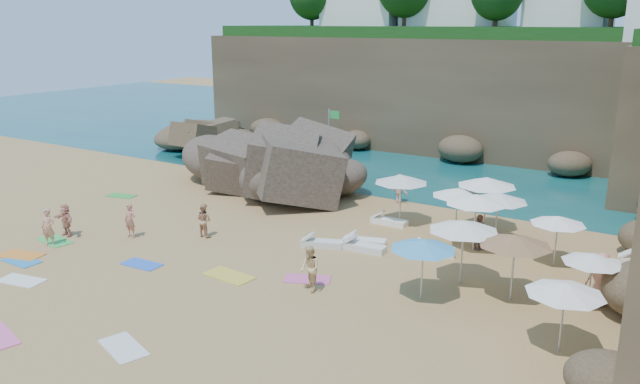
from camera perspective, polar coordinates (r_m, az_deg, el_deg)
The scene contains 42 objects.
ground at distance 26.40m, azimuth -7.19°, elevation -5.04°, with size 120.00×120.00×0.00m, color tan.
seawater at distance 52.32m, azimuth 14.11°, elevation 4.82°, with size 120.00×120.00×0.00m, color #0C4751.
cliff_back at distance 46.43m, azimuth 14.80°, elevation 8.48°, with size 44.00×8.00×8.00m, color brown.
rock_promontory at distance 45.08m, azimuth -5.18°, elevation 3.58°, with size 12.00×7.00×2.00m, color brown, non-canonical shape.
marina_masts at distance 59.06m, azimuth -1.23°, elevation 9.37°, with size 3.10×0.10×6.00m.
rock_outcrop at distance 35.27m, azimuth -4.75°, elevation 0.27°, with size 8.75×6.56×3.50m, color brown, non-canonical shape.
flag_pole at distance 37.69m, azimuth 1.00°, elevation 5.37°, with size 0.80×0.16×4.10m.
parasol_0 at distance 27.79m, azimuth 12.48°, elevation -0.01°, with size 2.26×2.26×2.13m.
parasol_1 at distance 28.83m, azimuth 7.43°, elevation 1.21°, with size 2.49×2.49×2.36m.
parasol_2 at distance 26.85m, azimuth 15.99°, elevation -0.44°, with size 2.43×2.43×2.30m.
parasol_4 at distance 22.16m, azimuth 23.69°, elevation -5.58°, with size 1.98×1.98×1.87m.
parasol_5 at distance 28.59m, azimuth 15.02°, elevation 0.91°, with size 2.62×2.62×2.48m.
parasol_6 at distance 21.71m, azimuth 17.42°, elevation -4.23°, with size 2.45×2.45×2.32m.
parasol_7 at distance 26.00m, azimuth 14.11°, elevation -0.63°, with size 2.52×2.52×2.39m.
parasol_8 at distance 25.47m, azimuth 20.95°, elevation -2.42°, with size 2.09×2.09×1.97m.
parasol_9 at distance 22.58m, azimuth 13.01°, elevation -3.02°, with size 2.51×2.51×2.37m.
parasol_10 at distance 21.11m, azimuth 9.43°, elevation -4.76°, with size 2.26×2.26×2.13m.
parasol_11 at distance 18.90m, azimuth 21.53°, elevation -8.23°, with size 2.22×2.22×2.10m.
lounger_0 at distance 29.22m, azimuth 6.34°, elevation -2.71°, with size 1.72×0.57×0.27m, color white.
lounger_1 at distance 25.75m, azimuth 10.06°, elevation -5.34°, with size 1.93×0.64×0.30m, color white.
lounger_2 at distance 26.44m, azimuth 4.08°, elevation -4.59°, with size 1.80×0.60×0.28m, color white.
lounger_3 at distance 25.82m, azimuth 4.05°, elevation -5.09°, with size 1.81×0.60×0.28m, color silver.
lounger_4 at distance 27.40m, azimuth 27.23°, elevation -5.65°, with size 1.57×0.52×0.24m, color white.
lounger_5 at distance 26.23m, azimuth 0.19°, elevation -4.73°, with size 1.74×0.58×0.27m, color silver.
towel_0 at distance 27.38m, azimuth -25.63°, elevation -5.70°, with size 1.62×0.81×0.03m, color #247EC2.
towel_2 at distance 28.05m, azimuth -25.70°, elevation -5.22°, with size 1.82×0.91×0.03m, color orange.
towel_3 at distance 29.24m, azimuth -23.09°, elevation -4.12°, with size 1.78×0.89×0.03m, color green.
towel_5 at distance 25.40m, azimuth -25.65°, elevation -7.31°, with size 1.70×0.85×0.03m, color white.
towel_8 at distance 25.36m, azimuth -15.99°, elevation -6.37°, with size 1.59×0.79×0.03m, color blue.
towel_9 at distance 23.07m, azimuth -1.16°, elevation -7.96°, with size 1.68×0.84×0.03m, color #D95495.
towel_11 at distance 35.41m, azimuth -17.71°, elevation -0.34°, with size 1.58×0.79×0.03m, color green.
towel_12 at distance 23.58m, azimuth -8.31°, elevation -7.58°, with size 1.92×0.96×0.03m, color gold.
towel_13 at distance 19.45m, azimuth -17.53°, elevation -13.41°, with size 1.76×0.88×0.03m, color silver.
person_stand_0 at distance 28.53m, azimuth -23.59°, elevation -2.98°, with size 0.58×0.38×1.60m, color tan.
person_stand_1 at distance 27.73m, azimuth -10.58°, elevation -2.55°, with size 0.73×0.57×1.49m, color tan.
person_stand_2 at distance 32.54m, azimuth 7.29°, elevation 0.30°, with size 0.99×0.41×1.53m, color tan.
person_stand_3 at distance 26.55m, azimuth 14.30°, elevation -3.56°, with size 0.88×0.37×1.51m, color #965F4B.
person_stand_4 at distance 22.78m, azimuth 24.24°, elevation -7.25°, with size 0.89×0.49×1.83m, color tan.
person_stand_5 at distance 36.57m, azimuth -1.88°, elevation 2.03°, with size 1.35×0.39×1.46m, color #A47A52.
person_lie_3 at distance 29.67m, azimuth -22.14°, elevation -3.39°, with size 1.31×1.41×0.38m, color tan.
person_lie_4 at distance 28.53m, azimuth -16.88°, elevation -3.66°, with size 0.54×1.48×0.36m, color #C07660.
person_lie_5 at distance 22.00m, azimuth -0.94°, elevation -8.33°, with size 0.79×1.62×0.61m, color #E8C183.
Camera 1 is at (15.88, -19.01, 9.13)m, focal length 35.00 mm.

